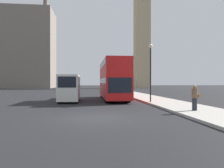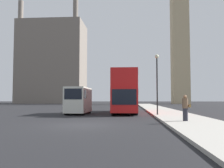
# 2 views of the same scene
# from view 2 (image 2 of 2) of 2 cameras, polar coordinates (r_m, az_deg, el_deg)

# --- Properties ---
(ground_plane) EXTENTS (300.00, 300.00, 0.00)m
(ground_plane) POSITION_cam_2_polar(r_m,az_deg,el_deg) (15.13, -7.16, -9.25)
(ground_plane) COLOR black
(sidewalk_strip) EXTENTS (3.84, 120.00, 0.15)m
(sidewalk_strip) POSITION_cam_2_polar(r_m,az_deg,el_deg) (15.36, 19.40, -8.72)
(sidewalk_strip) COLOR #ADA89E
(sidewalk_strip) RESTS_ON ground_plane
(clock_tower) EXTENTS (5.61, 5.78, 58.04)m
(clock_tower) POSITION_cam_2_polar(r_m,az_deg,el_deg) (86.82, 15.11, 15.66)
(clock_tower) COLOR tan
(clock_tower) RESTS_ON ground_plane
(building_block_distant) EXTENTS (22.27, 14.30, 34.96)m
(building_block_distant) POSITION_cam_2_polar(r_m,az_deg,el_deg) (91.85, -13.39, 4.69)
(building_block_distant) COLOR slate
(building_block_distant) RESTS_ON ground_plane
(red_double_decker_bus) EXTENTS (2.52, 11.06, 4.38)m
(red_double_decker_bus) POSITION_cam_2_polar(r_m,az_deg,el_deg) (27.59, 3.06, -1.58)
(red_double_decker_bus) COLOR red
(red_double_decker_bus) RESTS_ON ground_plane
(white_van) EXTENTS (1.97, 5.11, 2.71)m
(white_van) POSITION_cam_2_polar(r_m,az_deg,el_deg) (25.73, -7.68, -3.63)
(white_van) COLOR silver
(white_van) RESTS_ON ground_plane
(pedestrian) EXTENTS (0.53, 0.37, 1.64)m
(pedestrian) POSITION_cam_2_polar(r_m,az_deg,el_deg) (16.56, 16.42, -5.27)
(pedestrian) COLOR #23232D
(pedestrian) RESTS_ON sidewalk_strip
(street_lamp) EXTENTS (0.36, 0.36, 5.42)m
(street_lamp) POSITION_cam_2_polar(r_m,az_deg,el_deg) (22.84, 10.25, 2.14)
(street_lamp) COLOR black
(street_lamp) RESTS_ON sidewalk_strip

